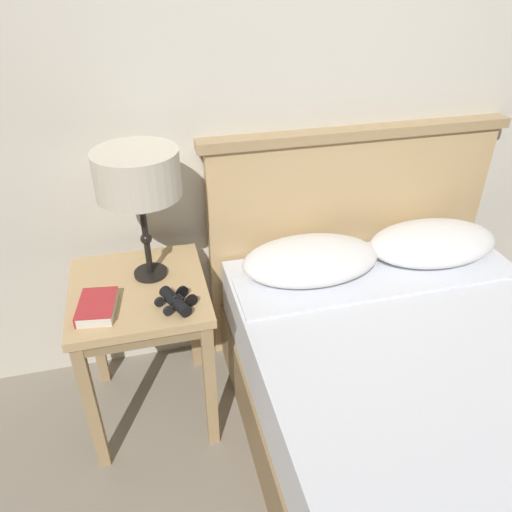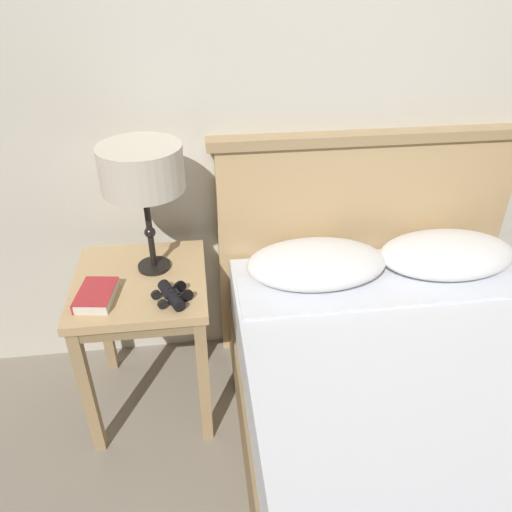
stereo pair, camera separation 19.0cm
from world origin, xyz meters
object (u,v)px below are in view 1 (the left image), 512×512
object	(u,v)px
nightstand	(141,307)
table_lamp	(137,176)
book_on_nightstand	(97,307)
bed	(440,421)
binoculars_pair	(176,301)

from	to	relation	value
nightstand	table_lamp	xyz separation A→B (m)	(0.06, 0.07, 0.52)
book_on_nightstand	table_lamp	bearing A→B (deg)	43.07
nightstand	book_on_nightstand	world-z (taller)	book_on_nightstand
table_lamp	book_on_nightstand	size ratio (longest dim) A/B	2.55
table_lamp	bed	bearing A→B (deg)	-35.00
nightstand	bed	bearing A→B (deg)	-30.47
nightstand	binoculars_pair	bearing A→B (deg)	-49.70
table_lamp	binoculars_pair	world-z (taller)	table_lamp
nightstand	book_on_nightstand	xyz separation A→B (m)	(-0.15, -0.12, 0.12)
nightstand	book_on_nightstand	bearing A→B (deg)	-141.80
table_lamp	binoculars_pair	xyz separation A→B (m)	(0.07, -0.23, -0.40)
binoculars_pair	table_lamp	bearing A→B (deg)	108.10
book_on_nightstand	binoculars_pair	world-z (taller)	binoculars_pair
nightstand	table_lamp	size ratio (longest dim) A/B	1.31
table_lamp	binoculars_pair	distance (m)	0.46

